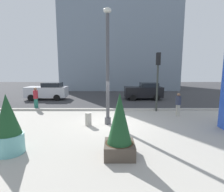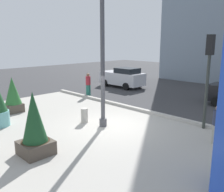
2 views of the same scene
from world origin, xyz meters
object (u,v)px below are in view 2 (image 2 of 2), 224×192
at_px(concrete_bollard, 84,115).
at_px(pedestrian_by_curb, 88,83).
at_px(lamp_post, 103,62).
at_px(car_far_lane, 123,77).
at_px(potted_plant_curbside, 34,126).
at_px(potted_plant_mid_plaza, 13,95).
at_px(traffic_light_far_side, 209,67).
at_px(pedestrian_crossing, 217,123).

distance_m(concrete_bollard, pedestrian_by_curb, 6.32).
bearing_deg(pedestrian_by_curb, concrete_bollard, -41.36).
distance_m(lamp_post, car_far_lane, 11.00).
bearing_deg(potted_plant_curbside, potted_plant_mid_plaza, 163.22).
relative_size(car_far_lane, pedestrian_by_curb, 2.39).
bearing_deg(potted_plant_mid_plaza, concrete_bollard, 21.40).
relative_size(potted_plant_curbside, concrete_bollard, 3.15).
relative_size(lamp_post, concrete_bollard, 8.55).
bearing_deg(car_far_lane, traffic_light_far_side, -27.66).
height_order(lamp_post, pedestrian_by_curb, lamp_post).
xyz_separation_m(car_far_lane, pedestrian_by_curb, (0.75, -4.66, 0.09)).
relative_size(car_far_lane, pedestrian_crossing, 2.64).
bearing_deg(potted_plant_mid_plaza, lamp_post, 20.02).
height_order(traffic_light_far_side, pedestrian_by_curb, traffic_light_far_side).
distance_m(potted_plant_mid_plaza, traffic_light_far_side, 10.71).
bearing_deg(car_far_lane, potted_plant_mid_plaza, -84.38).
relative_size(lamp_post, traffic_light_far_side, 1.47).
relative_size(potted_plant_curbside, car_far_lane, 0.56).
xyz_separation_m(potted_plant_mid_plaza, pedestrian_crossing, (10.29, 3.84, -0.16)).
xyz_separation_m(car_far_lane, pedestrian_crossing, (11.33, -6.71, -0.01)).
height_order(potted_plant_curbside, car_far_lane, potted_plant_curbside).
xyz_separation_m(lamp_post, potted_plant_curbside, (0.52, -3.84, -2.04)).
relative_size(potted_plant_mid_plaza, concrete_bollard, 2.77).
bearing_deg(concrete_bollard, potted_plant_curbside, -65.58).
distance_m(lamp_post, potted_plant_mid_plaza, 6.25).
distance_m(concrete_bollard, car_far_lane, 10.39).
distance_m(potted_plant_mid_plaza, car_far_lane, 10.60).
bearing_deg(traffic_light_far_side, potted_plant_mid_plaza, -150.40).
relative_size(lamp_post, pedestrian_by_curb, 3.65).
distance_m(lamp_post, pedestrian_by_curb, 7.32).
xyz_separation_m(concrete_bollard, pedestrian_crossing, (5.86, 2.11, 0.51)).
bearing_deg(car_far_lane, lamp_post, -52.41).
bearing_deg(lamp_post, concrete_bollard, -165.80).
distance_m(potted_plant_curbside, potted_plant_mid_plaza, 6.32).
distance_m(car_far_lane, pedestrian_by_curb, 4.72).
relative_size(potted_plant_curbside, potted_plant_mid_plaza, 1.14).
bearing_deg(potted_plant_mid_plaza, potted_plant_curbside, -16.78).
relative_size(potted_plant_curbside, pedestrian_crossing, 1.48).
bearing_deg(potted_plant_curbside, lamp_post, 97.65).
xyz_separation_m(lamp_post, concrete_bollard, (-1.10, -0.28, -2.75)).
relative_size(concrete_bollard, pedestrian_crossing, 0.47).
xyz_separation_m(concrete_bollard, car_far_lane, (-5.47, 8.81, 0.52)).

